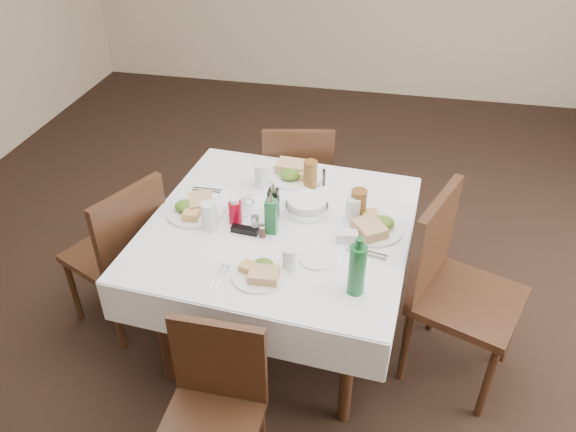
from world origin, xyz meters
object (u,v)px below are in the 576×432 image
Objects in this scene: chair_east at (451,280)px; green_bottle at (357,269)px; chair_west at (123,248)px; bread_basket at (307,206)px; water_s at (289,259)px; water_w at (209,216)px; coffee_mug at (238,203)px; water_n at (261,176)px; dining_table at (279,236)px; chair_south at (214,403)px; chair_north at (298,178)px; water_e at (353,210)px; oil_cruet_dark at (273,203)px; oil_cruet_green at (271,215)px; ketchup_bottle at (235,211)px.

chair_east is 0.66m from green_bottle.
chair_west is 3.35× the size of green_bottle.
water_s is at bearing -89.57° from bread_basket.
coffee_mug is at bearing 60.00° from water_w.
water_w is (-1.19, -0.07, 0.25)m from chair_east.
water_w is at bearing -110.67° from water_n.
coffee_mug is (-0.23, 0.06, 0.13)m from dining_table.
chair_east is at bearing 21.38° from water_s.
green_bottle reaches higher than chair_south.
chair_north is at bearing 78.73° from water_n.
water_n is (-0.09, 1.19, 0.36)m from chair_south.
coffee_mug is at bearing -177.29° from water_e.
oil_cruet_dark is at bearing 26.93° from water_w.
bread_basket is 0.19m from oil_cruet_dark.
water_n is 0.94m from green_bottle.
chair_east is 1.71m from chair_west.
chair_north is 1.71m from chair_south.
water_n is at bearing 147.64° from bread_basket.
bread_basket is 0.96× the size of oil_cruet_green.
ketchup_bottle is (-0.33, 0.30, 0.01)m from water_s.
chair_east is 1.22m from water_w.
coffee_mug is at bearing 174.53° from chair_east.
chair_east reaches higher than coffee_mug.
ketchup_bottle is 0.75m from green_bottle.
water_s is at bearing -48.94° from coffee_mug.
chair_south is 0.89× the size of chair_west.
ketchup_bottle is (-0.19, 0.04, -0.03)m from oil_cruet_green.
ketchup_bottle is at bearing 179.65° from chair_east.
ketchup_bottle is (-0.33, -0.17, 0.03)m from bread_basket.
oil_cruet_green is (0.82, 0.01, 0.33)m from chair_west.
chair_west is 4.23× the size of bread_basket.
ketchup_bottle is 0.89× the size of coffee_mug.
chair_east is 0.58m from water_e.
chair_south is 1.25m from water_n.
oil_cruet_dark reaches higher than chair_west.
water_n is 0.90× the size of coffee_mug.
oil_cruet_dark is at bearing 87.50° from chair_south.
oil_cruet_green is at bearing -156.29° from water_e.
oil_cruet_green is at bearing 6.04° from water_w.
dining_table is 9.78× the size of water_n.
water_s is 0.81× the size of water_e.
oil_cruet_green is (0.02, -0.11, 0.01)m from oil_cruet_dark.
chair_west is at bearing -130.39° from chair_north.
chair_east reaches higher than ketchup_bottle.
chair_south is 1.12m from water_e.
water_n is 0.35m from ketchup_bottle.
dining_table is 0.85m from chair_north.
oil_cruet_dark is 1.52× the size of ketchup_bottle.
bread_basket is at bearing 79.22° from chair_south.
chair_west is 1.03m from water_s.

